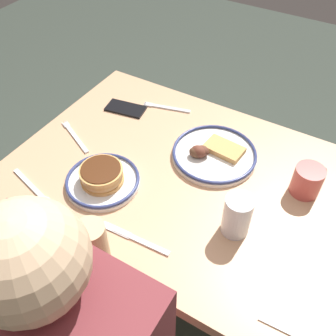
% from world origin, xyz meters
% --- Properties ---
extents(ground_plane, '(6.00, 6.00, 0.00)m').
position_xyz_m(ground_plane, '(0.00, 0.00, 0.00)').
color(ground_plane, '#333B32').
extents(dining_table, '(1.13, 0.76, 0.74)m').
position_xyz_m(dining_table, '(0.00, 0.00, 0.62)').
color(dining_table, tan).
rests_on(dining_table, ground_plane).
extents(plate_near_main, '(0.27, 0.27, 0.05)m').
position_xyz_m(plate_near_main, '(-0.01, -0.12, 0.75)').
color(plate_near_main, silver).
rests_on(plate_near_main, dining_table).
extents(plate_center_pancakes, '(0.22, 0.22, 0.06)m').
position_xyz_m(plate_center_pancakes, '(0.22, 0.16, 0.76)').
color(plate_center_pancakes, white).
rests_on(plate_center_pancakes, dining_table).
extents(coffee_mug, '(0.09, 0.11, 0.09)m').
position_xyz_m(coffee_mug, '(-0.31, -0.12, 0.78)').
color(coffee_mug, '#BF4C47').
rests_on(coffee_mug, dining_table).
extents(drinking_glass, '(0.08, 0.08, 0.12)m').
position_xyz_m(drinking_glass, '(-0.19, 0.11, 0.79)').
color(drinking_glass, silver).
rests_on(drinking_glass, dining_table).
extents(cell_phone, '(0.15, 0.10, 0.01)m').
position_xyz_m(cell_phone, '(0.38, -0.18, 0.74)').
color(cell_phone, black).
rests_on(cell_phone, dining_table).
extents(paper_napkin, '(0.16, 0.15, 0.00)m').
position_xyz_m(paper_napkin, '(-0.40, 0.24, 0.74)').
color(paper_napkin, white).
rests_on(paper_napkin, dining_table).
extents(fork_near, '(0.18, 0.06, 0.01)m').
position_xyz_m(fork_near, '(0.25, -0.26, 0.74)').
color(fork_near, silver).
rests_on(fork_near, dining_table).
extents(fork_far, '(0.18, 0.10, 0.01)m').
position_xyz_m(fork_far, '(0.44, 0.04, 0.74)').
color(fork_far, silver).
rests_on(fork_far, dining_table).
extents(butter_knife, '(0.21, 0.03, 0.01)m').
position_xyz_m(butter_knife, '(0.03, 0.27, 0.74)').
color(butter_knife, silver).
rests_on(butter_knife, dining_table).
extents(tea_spoon, '(0.19, 0.06, 0.01)m').
position_xyz_m(tea_spoon, '(0.37, 0.29, 0.74)').
color(tea_spoon, silver).
rests_on(tea_spoon, dining_table).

